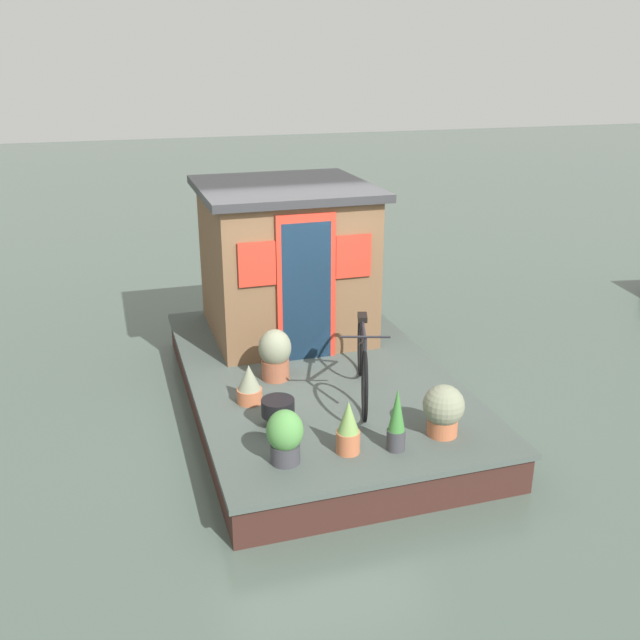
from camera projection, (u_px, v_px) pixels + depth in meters
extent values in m
plane|color=#47564C|center=(315.00, 403.00, 8.56)|extent=(60.00, 60.00, 0.00)
cube|color=#424C47|center=(315.00, 372.00, 8.41)|extent=(4.90, 2.95, 0.06)
cube|color=#381E19|center=(315.00, 389.00, 8.49)|extent=(4.81, 2.89, 0.39)
cube|color=brown|center=(285.00, 263.00, 9.28)|extent=(1.96, 1.96, 1.87)
cube|color=#28282B|center=(284.00, 188.00, 8.93)|extent=(2.16, 2.16, 0.10)
cube|color=#19334C|center=(306.00, 293.00, 8.42)|extent=(0.04, 0.60, 1.70)
cube|color=red|center=(306.00, 289.00, 8.39)|extent=(0.03, 0.72, 1.80)
cube|color=red|center=(353.00, 256.00, 8.44)|extent=(0.03, 0.44, 0.52)
cube|color=red|center=(257.00, 264.00, 8.11)|extent=(0.03, 0.44, 0.52)
torus|color=black|center=(365.00, 386.00, 7.14)|extent=(0.71, 0.26, 0.73)
torus|color=black|center=(360.00, 345.00, 8.17)|extent=(0.71, 0.26, 0.73)
cylinder|color=black|center=(363.00, 342.00, 7.61)|extent=(0.98, 0.35, 0.50)
cylinder|color=black|center=(364.00, 329.00, 7.37)|extent=(0.64, 0.23, 0.07)
cylinder|color=black|center=(361.00, 333.00, 7.93)|extent=(0.37, 0.15, 0.46)
cylinder|color=black|center=(365.00, 363.00, 7.10)|extent=(0.13, 0.07, 0.48)
cube|color=black|center=(362.00, 317.00, 7.68)|extent=(0.22, 0.16, 0.06)
cylinder|color=black|center=(365.00, 337.00, 7.05)|extent=(0.18, 0.48, 0.02)
cylinder|color=#B2603D|center=(250.00, 395.00, 7.59)|extent=(0.27, 0.27, 0.16)
cone|color=gray|center=(249.00, 377.00, 7.51)|extent=(0.25, 0.25, 0.28)
cylinder|color=#38383D|center=(285.00, 453.00, 6.46)|extent=(0.27, 0.27, 0.19)
ellipsoid|color=#4C8942|center=(285.00, 431.00, 6.38)|extent=(0.34, 0.34, 0.39)
cylinder|color=#B2603D|center=(348.00, 442.00, 6.62)|extent=(0.23, 0.23, 0.21)
cone|color=#70934C|center=(348.00, 416.00, 6.53)|extent=(0.21, 0.21, 0.32)
cylinder|color=#38383D|center=(396.00, 440.00, 6.67)|extent=(0.18, 0.18, 0.20)
cone|color=#387533|center=(397.00, 410.00, 6.56)|extent=(0.16, 0.16, 0.43)
cylinder|color=#B2603D|center=(442.00, 426.00, 6.94)|extent=(0.30, 0.30, 0.17)
sphere|color=gray|center=(444.00, 405.00, 6.86)|extent=(0.41, 0.41, 0.41)
cylinder|color=#935138|center=(275.00, 369.00, 8.13)|extent=(0.32, 0.32, 0.23)
ellipsoid|color=gray|center=(275.00, 348.00, 8.04)|extent=(0.37, 0.37, 0.43)
cylinder|color=black|center=(278.00, 407.00, 7.04)|extent=(0.33, 0.33, 0.17)
cylinder|color=black|center=(278.00, 420.00, 7.10)|extent=(0.04, 0.04, 0.13)
cylinder|color=black|center=(278.00, 425.00, 7.12)|extent=(0.23, 0.23, 0.02)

